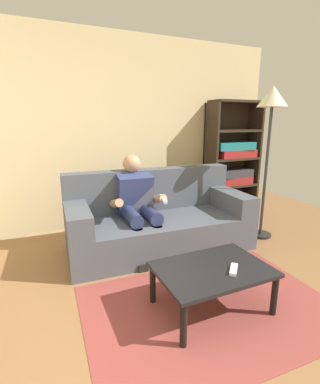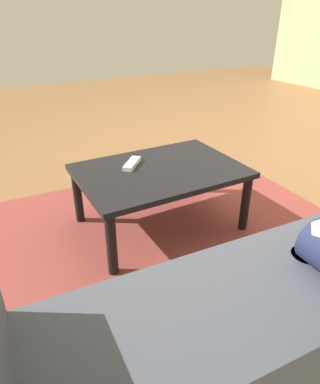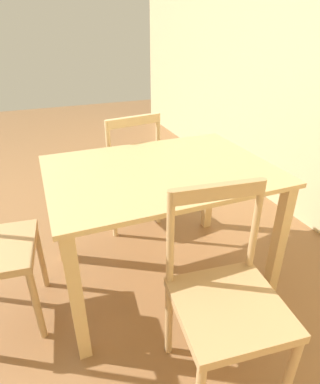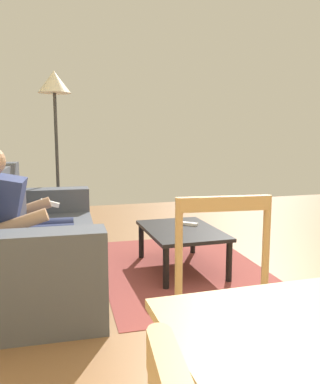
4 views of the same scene
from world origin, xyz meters
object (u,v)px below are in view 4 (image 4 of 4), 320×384
Objects in this scene: tv_remote at (188,224)px; dining_chair_facing_couch at (236,322)px; couch at (30,242)px; person_lounging at (24,220)px; floor_lamp at (55,98)px; coffee_table at (181,234)px.

tv_remote is 2.04m from dining_chair_facing_couch.
couch is 0.34m from person_lounging.
couch is 12.58× the size of tv_remote.
floor_lamp reaches higher than person_lounging.
person_lounging is 1.25× the size of coffee_table.
tv_remote is (0.04, -1.37, 0.05)m from couch.
floor_lamp is (1.60, -0.29, 1.03)m from person_lounging.
coffee_table is (-0.08, -1.26, -0.01)m from couch.
tv_remote is 2.10m from floor_lamp.
person_lounging is 1.18× the size of dining_chair_facing_couch.
tv_remote is at bearing -15.51° from dining_chair_facing_couch.
dining_chair_facing_couch is (-1.85, 0.44, 0.14)m from coffee_table.
couch is 1.88m from floor_lamp.
person_lounging is 1.89m from dining_chair_facing_couch.
coffee_table is at bearing -82.94° from person_lounging.
floor_lamp reaches higher than dining_chair_facing_couch.
dining_chair_facing_couch reaches higher than tv_remote.
floor_lamp is at bearing 34.39° from coffee_table.
couch is 1.96× the size of person_lounging.
tv_remote is at bearing -78.77° from person_lounging.
tv_remote is (0.12, -0.11, 0.06)m from coffee_table.
floor_lamp is (1.33, 1.10, 1.21)m from tv_remote.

